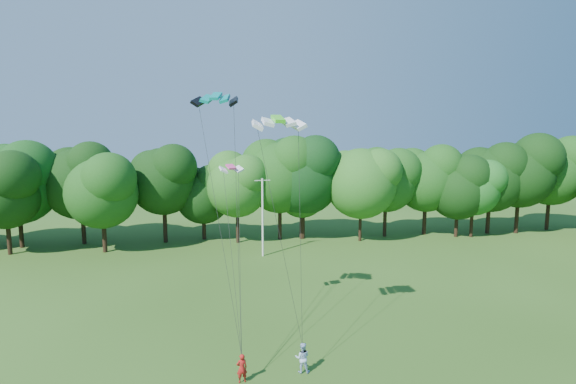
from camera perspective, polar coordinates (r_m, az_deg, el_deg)
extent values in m
cylinder|color=silver|center=(49.10, -3.24, -3.26)|extent=(0.22, 0.22, 8.61)
cube|color=silver|center=(48.46, -3.28, 1.48)|extent=(1.71, 0.37, 0.08)
imported|color=#B21916|center=(26.67, -5.88, -21.36)|extent=(0.67, 0.50, 1.65)
imported|color=#ADC9F0|center=(27.44, 1.83, -20.27)|extent=(0.96, 0.81, 1.78)
cube|color=#04847F|center=(29.31, -9.14, 11.93)|extent=(3.04, 1.88, 0.59)
cube|color=#47E522|center=(26.41, -1.27, 9.26)|extent=(3.19, 1.70, 0.53)
cube|color=#ED4290|center=(30.94, -7.26, 3.19)|extent=(1.77, 1.26, 0.35)
cylinder|color=#372916|center=(61.48, -30.83, -3.76)|extent=(0.51, 0.51, 5.13)
ellipsoid|color=#113E13|center=(60.60, -31.29, 2.52)|extent=(10.25, 10.25, 11.18)
cylinder|color=black|center=(57.16, 1.89, -3.41)|extent=(0.52, 0.52, 5.17)
ellipsoid|color=black|center=(56.21, 1.92, 3.42)|extent=(10.34, 10.34, 11.28)
cylinder|color=black|center=(62.82, 22.27, -3.69)|extent=(0.43, 0.43, 3.62)
ellipsoid|color=#1A561A|center=(62.07, 22.50, 0.63)|extent=(7.24, 7.24, 7.90)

